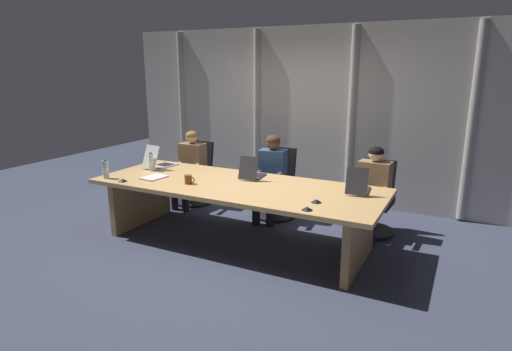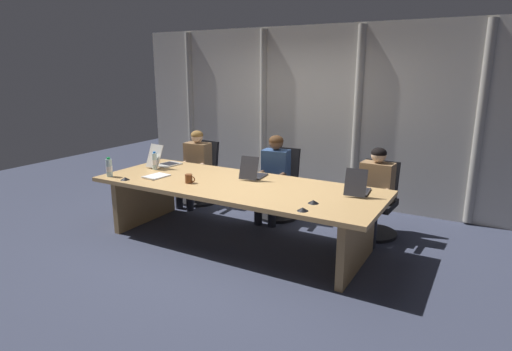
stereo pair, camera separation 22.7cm
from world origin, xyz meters
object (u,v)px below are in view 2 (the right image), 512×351
object	(u,v)px
office_chair_left_end	(200,180)
coffee_mug_near	(189,179)
person_left_mid	(273,173)
laptop_center	(358,188)
conference_mic_middle	(303,209)
laptop_left_end	(164,162)
office_chair_center	(375,208)
laptop_left_mid	(253,173)
person_center	(374,188)
conference_mic_left_side	(125,179)
water_bottle_secondary	(109,168)
water_bottle_primary	(155,161)
conference_mic_right_side	(313,202)
office_chair_left_mid	(280,192)
spiral_notepad	(156,176)
person_left_end	(195,164)

from	to	relation	value
office_chair_left_end	coffee_mug_near	world-z (taller)	office_chair_left_end
person_left_mid	coffee_mug_near	xyz separation A→B (m)	(-0.51, -1.20, 0.12)
laptop_center	conference_mic_middle	distance (m)	0.88
laptop_left_end	office_chair_center	world-z (taller)	laptop_left_end
conference_mic_middle	laptop_left_mid	bearing A→B (deg)	140.52
conference_mic_middle	office_chair_left_end	bearing A→B (deg)	146.40
person_center	conference_mic_left_side	size ratio (longest dim) A/B	10.28
office_chair_left_end	water_bottle_secondary	world-z (taller)	water_bottle_secondary
office_chair_center	water_bottle_primary	size ratio (longest dim) A/B	3.75
laptop_left_end	person_center	bearing A→B (deg)	-69.36
coffee_mug_near	office_chair_left_end	bearing A→B (deg)	122.65
conference_mic_middle	water_bottle_primary	bearing A→B (deg)	166.27
water_bottle_secondary	conference_mic_left_side	size ratio (longest dim) A/B	2.22
conference_mic_left_side	conference_mic_right_side	world-z (taller)	same
laptop_left_end	office_chair_left_end	size ratio (longest dim) A/B	0.52
office_chair_left_end	water_bottle_primary	world-z (taller)	water_bottle_primary
person_left_mid	water_bottle_primary	distance (m)	1.61
office_chair_left_end	person_center	size ratio (longest dim) A/B	0.84
laptop_left_mid	office_chair_left_mid	bearing A→B (deg)	-4.93
person_center	spiral_notepad	distance (m)	2.70
office_chair_left_end	conference_mic_left_side	size ratio (longest dim) A/B	8.64
laptop_left_end	laptop_left_mid	bearing A→B (deg)	-80.73
water_bottle_primary	coffee_mug_near	xyz separation A→B (m)	(0.83, -0.32, -0.06)
person_left_mid	conference_mic_middle	xyz separation A→B (m)	(1.07, -1.47, 0.09)
water_bottle_secondary	conference_mic_middle	xyz separation A→B (m)	(2.65, -0.02, -0.09)
laptop_center	office_chair_left_mid	size ratio (longest dim) A/B	0.45
person_left_end	person_center	distance (m)	2.74
office_chair_center	person_left_end	bearing A→B (deg)	-83.73
water_bottle_primary	spiral_notepad	distance (m)	0.43
person_left_end	spiral_notepad	bearing A→B (deg)	12.20
person_left_mid	conference_mic_middle	world-z (taller)	person_left_mid
laptop_left_mid	person_left_end	world-z (taller)	person_left_end
spiral_notepad	coffee_mug_near	bearing A→B (deg)	3.62
office_chair_left_end	person_center	distance (m)	2.78
office_chair_left_end	conference_mic_middle	size ratio (longest dim) A/B	8.64
person_left_end	person_left_mid	distance (m)	1.36
person_left_mid	person_center	world-z (taller)	person_left_mid
office_chair_center	person_left_mid	size ratio (longest dim) A/B	0.79
water_bottle_primary	spiral_notepad	size ratio (longest dim) A/B	0.75
laptop_left_mid	laptop_center	bearing A→B (deg)	-97.44
office_chair_left_mid	water_bottle_primary	distance (m)	1.78
person_left_mid	conference_mic_left_side	size ratio (longest dim) A/B	10.65
laptop_center	office_chair_left_end	distance (m)	2.89
office_chair_left_end	conference_mic_right_side	distance (m)	2.83
conference_mic_left_side	person_left_end	bearing A→B (deg)	93.16
laptop_left_end	water_bottle_secondary	world-z (taller)	laptop_left_end
office_chair_left_end	person_left_end	xyz separation A→B (m)	(0.02, -0.16, 0.29)
laptop_center	water_bottle_secondary	xyz separation A→B (m)	(-2.93, -0.81, 0.05)
office_chair_left_end	conference_mic_left_side	world-z (taller)	office_chair_left_end
laptop_left_end	water_bottle_primary	xyz separation A→B (m)	(0.03, -0.21, 0.05)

